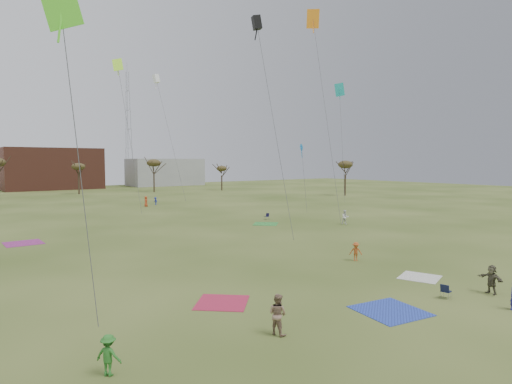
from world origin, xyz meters
TOP-DOWN VIEW (x-y plane):
  - ground at (0.00, 0.00)m, footprint 260.00×260.00m
  - flyer_near_center at (-16.63, -1.14)m, footprint 1.10×1.16m
  - spectator_fore_b at (-9.05, -1.94)m, footprint 0.94×1.09m
  - spectator_fore_c at (5.36, -4.96)m, footprint 0.86×1.73m
  - flyer_mid_b at (5.47, 5.73)m, footprint 1.09×1.12m
  - spectator_mid_e at (20.15, 19.97)m, footprint 1.13×1.04m
  - flyer_far_b at (8.01, 56.11)m, footprint 0.98×1.10m
  - flyer_far_c at (10.61, 57.96)m, footprint 0.67×1.01m
  - blanket_red at (-8.78, 3.40)m, footprint 4.02×4.02m
  - blanket_blue at (-2.20, -3.17)m, footprint 3.80×3.80m
  - blanket_cream at (5.17, -0.25)m, footprint 3.23×3.23m
  - blanket_plum at (-15.15, 30.29)m, footprint 3.45×3.45m
  - blanket_olive at (12.17, 26.37)m, footprint 4.33×4.33m
  - camp_chair_center at (2.30, -3.78)m, footprint 0.62×0.58m
  - camp_chair_right at (14.97, 29.73)m, footprint 0.65×0.62m
  - kites_aloft at (6.17, 28.73)m, footprint 74.32×74.40m
  - tree_line at (-2.85, 79.12)m, footprint 117.44×49.32m
  - building_brick at (5.00, 120.00)m, footprint 26.00×16.00m
  - building_grey at (40.00, 118.00)m, footprint 24.00×12.00m
  - radio_tower at (30.00, 125.00)m, footprint 1.51×1.72m

SIDE VIEW (x-z plane):
  - ground at x=0.00m, z-range 0.00..0.00m
  - blanket_red at x=-8.78m, z-range -0.01..0.02m
  - blanket_blue at x=-2.20m, z-range -0.01..0.02m
  - blanket_cream at x=5.17m, z-range -0.01..0.02m
  - blanket_plum at x=-15.15m, z-range -0.01..0.02m
  - blanket_olive at x=12.17m, z-range -0.01..0.02m
  - camp_chair_center at x=2.30m, z-range -0.18..0.69m
  - camp_chair_right at x=14.97m, z-range -0.18..0.69m
  - flyer_far_c at x=10.61m, z-range 0.00..1.46m
  - flyer_mid_b at x=5.47m, z-range 0.00..1.54m
  - flyer_near_center at x=-16.63m, z-range 0.00..1.58m
  - spectator_fore_c at x=5.36m, z-range 0.00..1.79m
  - spectator_mid_e at x=20.15m, z-range 0.00..1.86m
  - flyer_far_b at x=8.01m, z-range 0.00..1.88m
  - spectator_fore_b at x=-9.05m, z-range 0.00..1.93m
  - building_grey at x=40.00m, z-range 0.00..9.00m
  - building_brick at x=5.00m, z-range 0.00..12.00m
  - tree_line at x=-2.85m, z-range 2.63..11.54m
  - kites_aloft at x=6.17m, z-range 5.44..31.41m
  - radio_tower at x=30.00m, z-range -1.29..39.71m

